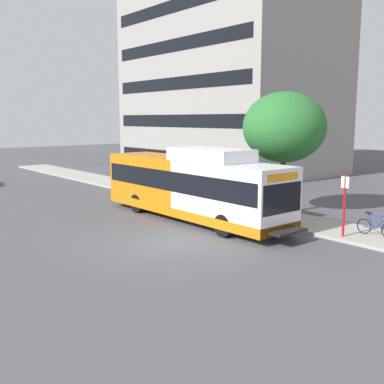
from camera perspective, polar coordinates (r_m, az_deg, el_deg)
ground_plane at (r=25.27m, az=-13.41°, el=-2.60°), size 120.00×120.00×0.00m
sidewalk_curb at (r=27.45m, az=1.70°, el=-1.28°), size 3.00×56.00×0.14m
transit_bus at (r=22.76m, az=0.01°, el=0.73°), size 2.58×12.25×3.65m
bus_stop_sign_pole at (r=19.98m, az=18.49°, el=-1.07°), size 0.10×0.36×2.60m
bicycle_parked at (r=20.70m, az=22.02°, el=-4.00°), size 0.52×1.76×1.02m
street_tree_near_stop at (r=24.48m, az=11.44°, el=7.91°), size 4.33×4.33×6.29m
lattice_comm_tower at (r=60.37m, az=-1.85°, el=11.31°), size 1.10×1.10×22.62m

